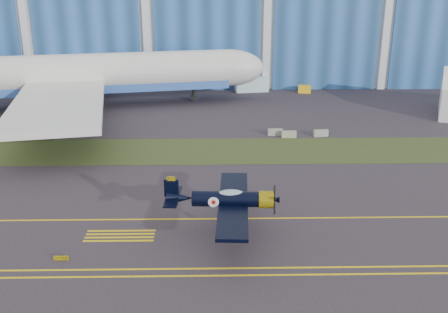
{
  "coord_description": "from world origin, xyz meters",
  "views": [
    {
      "loc": [
        -9.72,
        -48.62,
        22.01
      ],
      "look_at": [
        -8.77,
        1.18,
        3.9
      ],
      "focal_mm": 42.0,
      "sensor_mm": 36.0,
      "label": 1
    }
  ],
  "objects_px": {
    "jetliner": "(69,31)",
    "shipping_container": "(252,84)",
    "warbird": "(226,199)",
    "tug": "(305,89)"
  },
  "relations": [
    {
      "from": "jetliner",
      "to": "tug",
      "type": "distance_m",
      "value": 42.5
    },
    {
      "from": "jetliner",
      "to": "tug",
      "type": "relative_size",
      "value": 35.2
    },
    {
      "from": "shipping_container",
      "to": "tug",
      "type": "height_order",
      "value": "shipping_container"
    },
    {
      "from": "warbird",
      "to": "shipping_container",
      "type": "relative_size",
      "value": 2.28
    },
    {
      "from": "shipping_container",
      "to": "jetliner",
      "type": "bearing_deg",
      "value": -167.58
    },
    {
      "from": "tug",
      "to": "jetliner",
      "type": "bearing_deg",
      "value": -154.37
    },
    {
      "from": "shipping_container",
      "to": "tug",
      "type": "xyz_separation_m",
      "value": [
        9.73,
        -1.37,
        -0.64
      ]
    },
    {
      "from": "warbird",
      "to": "jetliner",
      "type": "height_order",
      "value": "jetliner"
    },
    {
      "from": "jetliner",
      "to": "shipping_container",
      "type": "height_order",
      "value": "jetliner"
    },
    {
      "from": "jetliner",
      "to": "shipping_container",
      "type": "bearing_deg",
      "value": 9.88
    }
  ]
}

